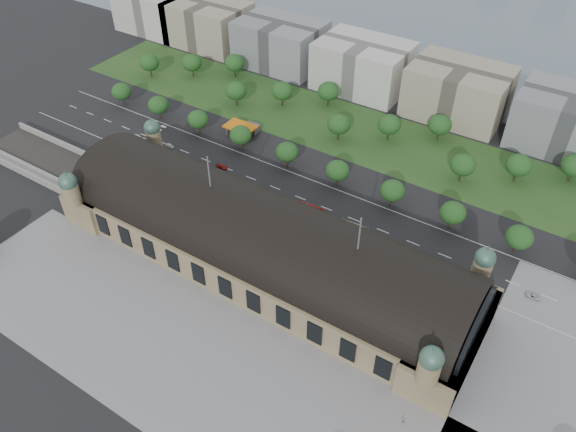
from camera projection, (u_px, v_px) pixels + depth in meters
The scene contains 52 objects.
ground at pixel (262, 264), 194.85m from camera, with size 900.00×900.00×0.00m, color black.
station at pixel (261, 242), 188.14m from camera, with size 150.00×48.40×44.30m.
track_cutting at pixel (47, 165), 238.13m from camera, with size 70.00×24.00×3.10m.
plaza_south at pixel (204, 368), 162.74m from camera, with size 190.00×48.00×0.12m, color gray.
plaza_east at pixel (573, 410), 152.58m from camera, with size 56.00×100.00×0.12m, color gray.
road_slab at pixel (275, 188), 227.24m from camera, with size 260.00×26.00×0.10m, color black.
grass_belt at pixel (350, 130), 260.20m from camera, with size 300.00×45.00×0.10m, color #234B1E.
petrol_station at pixel (247, 127), 256.59m from camera, with size 14.00×13.00×5.05m.
lake at pixel (510, 2), 384.51m from camera, with size 700.00×320.00×0.08m, color slate.
office_0 at pixel (157, 10), 341.42m from camera, with size 45.00×32.00×24.00m, color silver.
office_1 at pixel (208, 24), 325.01m from camera, with size 45.00×32.00×24.00m, color tan.
office_2 at pixel (280, 43), 304.49m from camera, with size 45.00×32.00×24.00m, color gray.
office_3 at pixel (363, 66), 283.97m from camera, with size 45.00×32.00×24.00m, color silver.
office_4 at pixel (458, 92), 263.45m from camera, with size 45.00×32.00×24.00m, color tan.
office_5 at pixel (569, 122), 242.94m from camera, with size 45.00×32.00×24.00m, color gray.
tree_row_0 at pixel (122, 92), 272.98m from camera, with size 9.60×9.60×11.52m.
tree_row_1 at pixel (158, 105), 263.13m from camera, with size 9.60×9.60×11.52m.
tree_row_2 at pixel (198, 119), 253.28m from camera, with size 9.60×9.60×11.52m.
tree_row_3 at pixel (241, 135), 243.43m from camera, with size 9.60×9.60×11.52m.
tree_row_4 at pixel (287, 152), 233.58m from camera, with size 9.60×9.60×11.52m.
tree_row_5 at pixel (337, 171), 223.73m from camera, with size 9.60×9.60×11.52m.
tree_row_6 at pixel (392, 191), 213.88m from camera, with size 9.60×9.60×11.52m.
tree_row_7 at pixel (453, 213), 204.04m from camera, with size 9.60×9.60×11.52m.
tree_row_8 at pixel (519, 237), 194.19m from camera, with size 9.60×9.60×11.52m.
tree_belt_0 at pixel (149, 62), 295.77m from camera, with size 10.40×10.40×12.48m.
tree_belt_1 at pixel (192, 63), 295.61m from camera, with size 10.40×10.40×12.48m.
tree_belt_2 at pixel (234, 63), 295.45m from camera, with size 10.40×10.40×12.48m.
tree_belt_3 at pixel (236, 91), 272.38m from camera, with size 10.40×10.40×12.48m.
tree_belt_4 at pixel (282, 91), 272.22m from camera, with size 10.40×10.40×12.48m.
tree_belt_5 at pixel (328, 91), 272.06m from camera, with size 10.40×10.40×12.48m.
tree_belt_6 at pixel (339, 124), 248.99m from camera, with size 10.40×10.40×12.48m.
tree_belt_7 at pixel (389, 125), 248.83m from camera, with size 10.40×10.40×12.48m.
tree_belt_8 at pixel (440, 125), 248.67m from camera, with size 10.40×10.40×12.48m.
tree_belt_9 at pixel (463, 165), 225.60m from camera, with size 10.40×10.40×12.48m.
tree_belt_10 at pixel (519, 165), 225.44m from camera, with size 10.40×10.40×12.48m.
tree_belt_11 at pixel (575, 165), 225.28m from camera, with size 10.40×10.40×12.48m.
traffic_car_0 at pixel (137, 136), 255.10m from camera, with size 1.87×4.64×1.58m, color white.
traffic_car_1 at pixel (170, 146), 249.23m from camera, with size 1.43×4.09×1.35m, color #93959B.
traffic_car_2 at pixel (184, 162), 239.77m from camera, with size 2.22×4.82×1.34m, color black.
traffic_car_3 at pixel (222, 167), 237.16m from camera, with size 2.01×4.94×1.43m, color maroon.
traffic_car_6 at pixel (533, 296), 182.79m from camera, with size 2.19×4.75×1.32m, color silver.
parked_car_0 at pixel (153, 165), 238.03m from camera, with size 1.48×4.25×1.40m, color black.
parked_car_1 at pixel (139, 161), 240.15m from camera, with size 2.68×5.81×1.62m, color maroon.
parked_car_2 at pixel (184, 173), 233.70m from camera, with size 1.89×4.66×1.35m, color #182744.
parked_car_3 at pixel (220, 196), 222.10m from camera, with size 1.91×4.75×1.62m, color #5C5E64.
parked_car_4 at pixel (200, 180), 230.17m from camera, with size 1.51×4.34×1.43m, color #BAB9BC.
parked_car_5 at pixel (201, 180), 230.06m from camera, with size 2.23×4.83×1.34m, color gray.
parked_car_6 at pixel (261, 205), 217.67m from camera, with size 2.06×5.07×1.47m, color black.
bus_west at pixel (309, 209), 214.27m from camera, with size 2.99×12.79×3.56m, color red.
bus_mid at pixel (299, 215), 211.56m from camera, with size 3.08×13.17×3.67m, color beige.
bus_east at pixel (353, 228), 206.52m from camera, with size 2.75×11.76×3.28m, color silver.
pedestrian_0 at pixel (403, 423), 148.88m from camera, with size 0.85×0.49×1.74m, color gray.
Camera 1 is at (81.66, -110.06, 139.78)m, focal length 35.00 mm.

